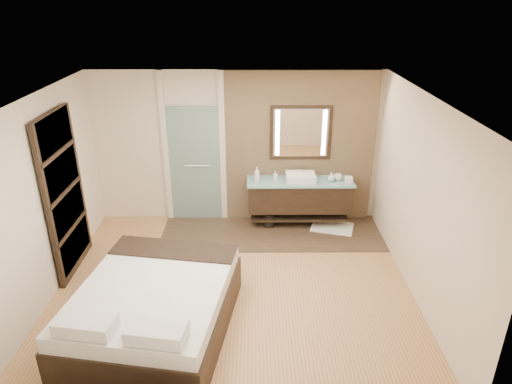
{
  "coord_description": "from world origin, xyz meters",
  "views": [
    {
      "loc": [
        0.28,
        -5.39,
        3.89
      ],
      "look_at": [
        0.32,
        0.6,
        1.23
      ],
      "focal_mm": 32.0,
      "sensor_mm": 36.0,
      "label": 1
    }
  ],
  "objects_px": {
    "vanity": "(300,195)",
    "mirror_unit": "(301,133)",
    "waste_bin": "(269,220)",
    "bed": "(155,308)"
  },
  "relations": [
    {
      "from": "vanity",
      "to": "mirror_unit",
      "type": "relative_size",
      "value": 1.75
    },
    {
      "from": "mirror_unit",
      "to": "waste_bin",
      "type": "relative_size",
      "value": 4.14
    },
    {
      "from": "vanity",
      "to": "waste_bin",
      "type": "distance_m",
      "value": 0.71
    },
    {
      "from": "mirror_unit",
      "to": "bed",
      "type": "xyz_separation_m",
      "value": [
        -2.02,
        -3.03,
        -1.3
      ]
    },
    {
      "from": "vanity",
      "to": "waste_bin",
      "type": "relative_size",
      "value": 7.23
    },
    {
      "from": "vanity",
      "to": "bed",
      "type": "bearing_deg",
      "value": -125.91
    },
    {
      "from": "mirror_unit",
      "to": "waste_bin",
      "type": "distance_m",
      "value": 1.64
    },
    {
      "from": "bed",
      "to": "waste_bin",
      "type": "height_order",
      "value": "bed"
    },
    {
      "from": "bed",
      "to": "vanity",
      "type": "bearing_deg",
      "value": 63.33
    },
    {
      "from": "mirror_unit",
      "to": "waste_bin",
      "type": "bearing_deg",
      "value": -150.36
    }
  ]
}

